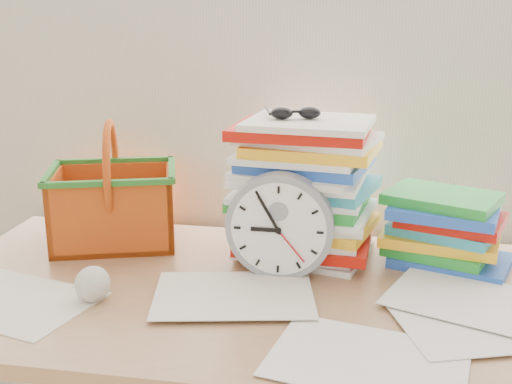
% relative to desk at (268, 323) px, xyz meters
% --- Properties ---
extents(curtain, '(2.40, 0.01, 2.50)m').
position_rel_desk_xyz_m(curtain, '(0.00, 0.38, 0.62)').
color(curtain, silver).
rests_on(curtain, room_shell).
extents(desk, '(1.40, 0.70, 0.75)m').
position_rel_desk_xyz_m(desk, '(0.00, 0.00, 0.00)').
color(desk, '#9F714A').
rests_on(desk, ground).
extents(paper_stack, '(0.35, 0.30, 0.31)m').
position_rel_desk_xyz_m(paper_stack, '(0.05, 0.20, 0.23)').
color(paper_stack, white).
rests_on(paper_stack, desk).
extents(clock, '(0.22, 0.04, 0.22)m').
position_rel_desk_xyz_m(clock, '(0.01, 0.07, 0.19)').
color(clock, gray).
rests_on(clock, desk).
extents(sunglasses, '(0.14, 0.13, 0.03)m').
position_rel_desk_xyz_m(sunglasses, '(0.03, 0.19, 0.40)').
color(sunglasses, black).
rests_on(sunglasses, paper_stack).
extents(book_stack, '(0.31, 0.27, 0.16)m').
position_rel_desk_xyz_m(book_stack, '(0.36, 0.20, 0.15)').
color(book_stack, white).
rests_on(book_stack, desk).
extents(basket, '(0.34, 0.30, 0.29)m').
position_rel_desk_xyz_m(basket, '(-0.40, 0.20, 0.22)').
color(basket, '#D95715').
rests_on(basket, desk).
extents(crumpled_ball, '(0.07, 0.07, 0.07)m').
position_rel_desk_xyz_m(crumpled_ball, '(-0.33, -0.11, 0.11)').
color(crumpled_ball, silver).
rests_on(crumpled_ball, desk).
extents(scattered_papers, '(1.26, 0.42, 0.02)m').
position_rel_desk_xyz_m(scattered_papers, '(0.00, 0.00, 0.08)').
color(scattered_papers, white).
rests_on(scattered_papers, desk).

